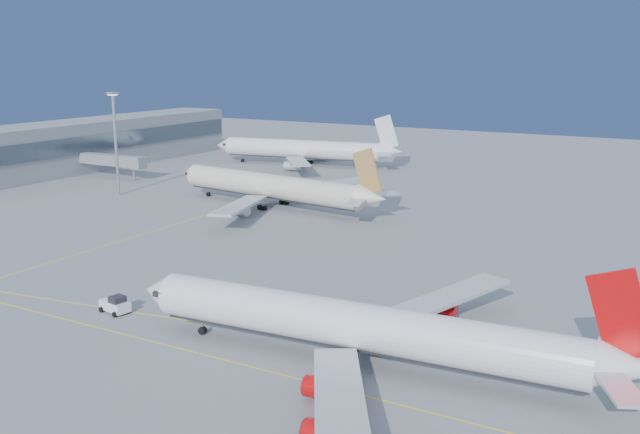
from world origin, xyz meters
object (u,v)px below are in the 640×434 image
at_px(airliner_virgin, 366,328).
at_px(airliner_third, 306,150).
at_px(airliner_etihad, 274,187).
at_px(pushback_tug, 115,305).
at_px(light_mast, 115,135).

xyz_separation_m(airliner_virgin, airliner_third, (-83.29, 127.54, 0.55)).
xyz_separation_m(airliner_virgin, airliner_etihad, (-56.91, 68.30, 0.26)).
xyz_separation_m(pushback_tug, light_mast, (-62.00, 62.87, 14.14)).
relative_size(pushback_tug, light_mast, 0.18).
bearing_deg(airliner_etihad, light_mast, -163.51).
distance_m(pushback_tug, light_mast, 89.43).
xyz_separation_m(airliner_virgin, pushback_tug, (-37.95, -1.34, -3.48)).
height_order(airliner_etihad, pushback_tug, airliner_etihad).
height_order(airliner_third, pushback_tug, airliner_third).
xyz_separation_m(airliner_etihad, airliner_third, (-26.38, 59.23, 0.28)).
xyz_separation_m(airliner_etihad, pushback_tug, (18.96, -69.64, -3.74)).
distance_m(airliner_virgin, airliner_etihad, 88.91).
bearing_deg(pushback_tug, airliner_virgin, 11.95).
relative_size(airliner_virgin, airliner_etihad, 1.01).
bearing_deg(airliner_etihad, pushback_tug, -67.21).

